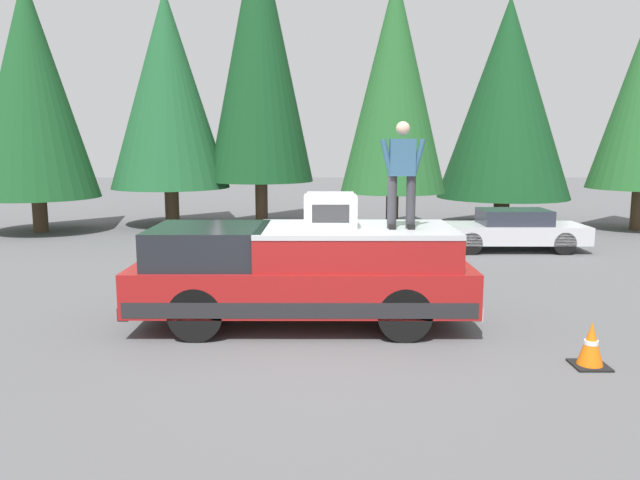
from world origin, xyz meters
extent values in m
plane|color=#565659|center=(0.00, 0.00, 0.00)|extent=(90.00, 90.00, 0.00)
cube|color=maroon|center=(0.43, 0.18, 0.70)|extent=(2.00, 5.50, 0.70)
cube|color=#232326|center=(0.43, 0.18, 0.51)|extent=(2.01, 5.39, 0.24)
cube|color=black|center=(0.43, 1.69, 1.35)|extent=(1.84, 1.87, 0.60)
cube|color=maroon|center=(0.43, -0.70, 1.31)|extent=(1.92, 3.19, 0.52)
cube|color=#B7BABF|center=(0.43, -0.70, 1.61)|extent=(1.94, 3.19, 0.08)
cube|color=#232326|center=(0.43, 2.87, 0.43)|extent=(1.96, 0.16, 0.20)
cube|color=#B2B5BA|center=(0.43, -2.51, 0.43)|extent=(1.96, 0.16, 0.20)
cylinder|color=black|center=(-0.42, 1.77, 0.42)|extent=(0.30, 0.84, 0.84)
cylinder|color=black|center=(1.28, 1.77, 0.42)|extent=(0.30, 0.84, 0.84)
cylinder|color=black|center=(-0.42, -1.42, 0.42)|extent=(0.30, 0.84, 0.84)
cylinder|color=black|center=(1.28, -1.42, 0.42)|extent=(0.30, 0.84, 0.84)
cube|color=silver|center=(0.37, -0.29, 1.91)|extent=(0.64, 0.84, 0.52)
cube|color=#2D2D30|center=(0.04, -0.29, 1.91)|extent=(0.01, 0.59, 0.29)
cube|color=#99999E|center=(0.37, -0.29, 2.19)|extent=(0.58, 0.76, 0.04)
cylinder|color=#333338|center=(0.25, -1.57, 2.07)|extent=(0.15, 0.15, 0.84)
cube|color=black|center=(0.21, -1.57, 1.69)|extent=(0.26, 0.11, 0.08)
cylinder|color=#333338|center=(0.25, -1.27, 2.07)|extent=(0.15, 0.15, 0.84)
cube|color=black|center=(0.21, -1.27, 1.69)|extent=(0.26, 0.11, 0.08)
cube|color=#335B7A|center=(0.25, -1.42, 2.78)|extent=(0.24, 0.40, 0.58)
sphere|color=beige|center=(0.25, -1.42, 3.23)|extent=(0.22, 0.22, 0.22)
cylinder|color=#335B7A|center=(0.22, -1.67, 2.78)|extent=(0.09, 0.23, 0.58)
cylinder|color=#335B7A|center=(0.22, -1.18, 2.78)|extent=(0.09, 0.23, 0.58)
cube|color=silver|center=(7.64, -5.47, 0.49)|extent=(1.64, 4.10, 0.50)
cube|color=#282D38|center=(7.64, -5.57, 0.95)|extent=(1.31, 1.89, 0.42)
cylinder|color=black|center=(6.92, -4.20, 0.31)|extent=(0.20, 0.62, 0.62)
cylinder|color=black|center=(8.36, -4.20, 0.31)|extent=(0.20, 0.62, 0.62)
cylinder|color=black|center=(6.92, -6.74, 0.31)|extent=(0.20, 0.62, 0.62)
cylinder|color=black|center=(8.36, -6.74, 0.31)|extent=(0.20, 0.62, 0.62)
cube|color=black|center=(-1.53, -3.80, 0.01)|extent=(0.47, 0.47, 0.03)
cone|color=orange|center=(-1.53, -3.80, 0.31)|extent=(0.36, 0.36, 0.62)
cylinder|color=white|center=(-1.53, -3.80, 0.34)|extent=(0.19, 0.19, 0.06)
cylinder|color=#4C3826|center=(11.74, -11.16, 0.73)|extent=(0.42, 0.42, 1.45)
cylinder|color=#4C3826|center=(12.90, -6.76, 0.51)|extent=(0.57, 0.57, 1.03)
cone|color=#14421E|center=(12.90, -6.76, 4.57)|extent=(4.73, 4.73, 7.09)
cylinder|color=#4C3826|center=(11.37, -2.56, 0.68)|extent=(0.43, 0.43, 1.36)
cone|color=#235B28|center=(11.37, -2.56, 4.96)|extent=(3.55, 3.55, 7.20)
cylinder|color=#4C3826|center=(13.21, 2.10, 0.81)|extent=(0.46, 0.46, 1.61)
cone|color=#14421E|center=(13.21, 2.10, 6.24)|extent=(3.84, 3.84, 9.27)
cylinder|color=#4C3826|center=(12.94, 5.38, 0.69)|extent=(0.51, 0.51, 1.39)
cone|color=#1E562D|center=(12.94, 5.38, 4.89)|extent=(4.26, 4.26, 7.00)
cylinder|color=#4C3826|center=(11.21, 9.47, 0.59)|extent=(0.49, 0.49, 1.18)
cone|color=#194C23|center=(11.21, 9.47, 4.80)|extent=(4.06, 4.06, 7.25)
camera|label=1|loc=(-9.47, -0.15, 3.00)|focal=34.29mm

